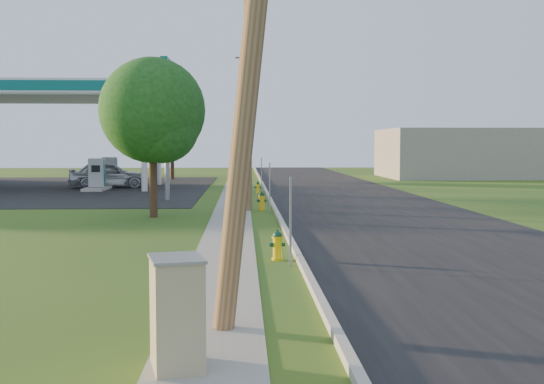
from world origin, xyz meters
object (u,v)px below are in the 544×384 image
object	(u,v)px
price_pylon	(166,88)
tree_verge	(155,114)
fuel_pump_ne	(97,178)
hydrant_far	(258,187)
utility_pole_far	(246,113)
hydrant_near	(277,245)
utility_pole_mid	(248,89)
car_silver	(109,174)
hydrant_mid	(262,201)
utility_cabinet	(177,314)
fuel_pump_se	(110,175)
tree_lot	(173,124)

from	to	relation	value
price_pylon	tree_verge	xyz separation A→B (m)	(0.44, -7.86, -1.60)
fuel_pump_ne	hydrant_far	world-z (taller)	fuel_pump_ne
utility_pole_far	hydrant_near	bearing A→B (deg)	-88.85
utility_pole_mid	fuel_pump_ne	distance (m)	16.31
hydrant_near	car_silver	size ratio (longest dim) A/B	0.15
hydrant_mid	utility_cabinet	size ratio (longest dim) A/B	0.57
hydrant_mid	fuel_pump_se	bearing A→B (deg)	119.39
price_pylon	utility_cabinet	xyz separation A→B (m)	(2.90, -25.26, -4.74)
utility_pole_mid	tree_lot	distance (m)	26.08
utility_pole_mid	hydrant_far	world-z (taller)	utility_pole_mid
hydrant_mid	hydrant_far	size ratio (longest dim) A/B	1.15
utility_pole_mid	fuel_pump_ne	world-z (taller)	utility_pole_mid
hydrant_near	hydrant_mid	bearing A→B (deg)	90.18
utility_pole_mid	fuel_pump_ne	xyz separation A→B (m)	(-8.90, 13.00, -4.23)
tree_lot	utility_pole_far	bearing A→B (deg)	-52.98
tree_lot	car_silver	world-z (taller)	tree_lot
fuel_pump_ne	tree_verge	distance (m)	16.58
price_pylon	hydrant_mid	bearing A→B (deg)	-49.89
hydrant_mid	car_silver	size ratio (longest dim) A/B	0.16
hydrant_far	utility_cabinet	bearing A→B (deg)	-93.09
utility_cabinet	fuel_pump_se	bearing A→B (deg)	102.13
price_pylon	car_silver	xyz separation A→B (m)	(-4.77, 9.92, -4.60)
price_pylon	hydrant_near	world-z (taller)	price_pylon
price_pylon	hydrant_mid	xyz separation A→B (m)	(4.46, -5.30, -5.05)
fuel_pump_se	price_pylon	size ratio (longest dim) A/B	0.47
fuel_pump_ne	hydrant_mid	xyz separation A→B (m)	(9.46, -12.80, -0.34)
fuel_pump_ne	tree_verge	size ratio (longest dim) A/B	0.54
utility_pole_mid	tree_verge	size ratio (longest dim) A/B	1.65
utility_pole_mid	hydrant_far	bearing A→B (deg)	86.52
price_pylon	utility_cabinet	world-z (taller)	price_pylon
fuel_pump_ne	tree_lot	distance (m)	13.38
utility_pole_far	hydrant_far	world-z (taller)	utility_pole_far
tree_lot	hydrant_mid	bearing A→B (deg)	-76.23
tree_verge	car_silver	bearing A→B (deg)	106.34
fuel_pump_ne	hydrant_far	bearing A→B (deg)	-16.91
fuel_pump_se	hydrant_mid	bearing A→B (deg)	-60.61
tree_lot	hydrant_mid	world-z (taller)	tree_lot
utility_pole_mid	utility_pole_far	distance (m)	18.00
hydrant_far	utility_pole_far	bearing A→B (deg)	94.46
hydrant_mid	utility_cabinet	xyz separation A→B (m)	(-1.56, -19.96, 0.30)
hydrant_mid	utility_cabinet	world-z (taller)	utility_cabinet
price_pylon	hydrant_far	distance (m)	8.22
hydrant_mid	tree_verge	bearing A→B (deg)	-147.56
hydrant_far	hydrant_near	bearing A→B (deg)	-90.04
tree_lot	hydrant_near	world-z (taller)	tree_lot
tree_lot	car_silver	bearing A→B (deg)	-106.88
utility_cabinet	hydrant_near	bearing A→B (deg)	78.40
fuel_pump_ne	price_pylon	xyz separation A→B (m)	(5.00, -7.50, 4.71)
utility_cabinet	utility_pole_mid	bearing A→B (deg)	87.11
price_pylon	tree_lot	bearing A→B (deg)	94.94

